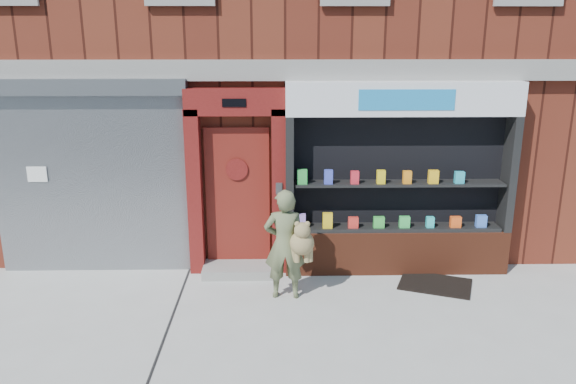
{
  "coord_description": "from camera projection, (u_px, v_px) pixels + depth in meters",
  "views": [
    {
      "loc": [
        -0.12,
        -6.51,
        3.68
      ],
      "look_at": [
        0.02,
        1.0,
        1.55
      ],
      "focal_mm": 35.0,
      "sensor_mm": 36.0,
      "label": 1
    }
  ],
  "objects": [
    {
      "name": "building",
      "position": [
        283.0,
        17.0,
        11.94
      ],
      "size": [
        12.0,
        8.16,
        8.0
      ],
      "color": "#521D12",
      "rests_on": "ground"
    },
    {
      "name": "red_door_bay",
      "position": [
        237.0,
        183.0,
        8.64
      ],
      "size": [
        1.52,
        0.58,
        2.9
      ],
      "color": "#56100E",
      "rests_on": "ground"
    },
    {
      "name": "shutter_bay",
      "position": [
        90.0,
        166.0,
        8.6
      ],
      "size": [
        3.1,
        0.3,
        3.04
      ],
      "color": "gray",
      "rests_on": "ground"
    },
    {
      "name": "woman",
      "position": [
        287.0,
        244.0,
        7.91
      ],
      "size": [
        0.71,
        0.46,
        1.61
      ],
      "color": "#5F6844",
      "rests_on": "ground"
    },
    {
      "name": "doormat",
      "position": [
        435.0,
        284.0,
        8.5
      ],
      "size": [
        1.23,
        1.06,
        0.03
      ],
      "primitive_type": "cube",
      "rotation": [
        0.0,
        0.0,
        -0.37
      ],
      "color": "black",
      "rests_on": "ground"
    },
    {
      "name": "ground",
      "position": [
        288.0,
        328.0,
        7.26
      ],
      "size": [
        80.0,
        80.0,
        0.0
      ],
      "primitive_type": "plane",
      "color": "#9E9E99",
      "rests_on": "ground"
    },
    {
      "name": "pharmacy_bay",
      "position": [
        398.0,
        188.0,
        8.66
      ],
      "size": [
        3.5,
        0.41,
        3.0
      ],
      "color": "maroon",
      "rests_on": "ground"
    }
  ]
}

